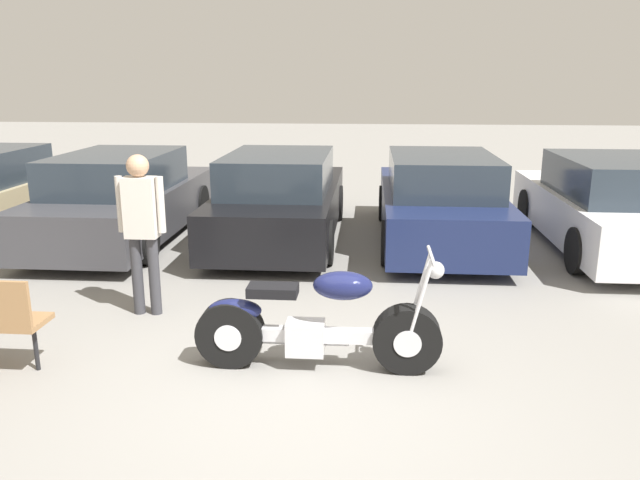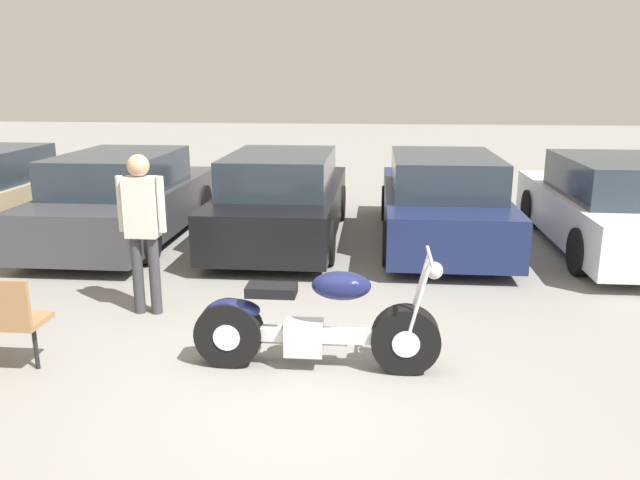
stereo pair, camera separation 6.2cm
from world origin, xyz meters
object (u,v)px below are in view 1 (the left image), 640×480
(motorcycle, at_px, (314,326))
(parked_car_black, at_px, (281,199))
(parked_car_navy, at_px, (439,201))
(parked_car_white, at_px, (608,206))
(parked_car_dark_grey, at_px, (124,199))
(person_standing, at_px, (142,221))

(motorcycle, distance_m, parked_car_black, 4.61)
(parked_car_black, relative_size, parked_car_navy, 1.00)
(parked_car_black, xyz_separation_m, parked_car_white, (4.98, -0.16, 0.00))
(parked_car_dark_grey, relative_size, parked_car_navy, 1.00)
(motorcycle, relative_size, parked_car_dark_grey, 0.48)
(parked_car_dark_grey, xyz_separation_m, parked_car_black, (2.49, 0.19, 0.00))
(parked_car_dark_grey, height_order, parked_car_white, same)
(person_standing, bearing_deg, parked_car_dark_grey, 115.07)
(parked_car_navy, bearing_deg, parked_car_white, -4.83)
(motorcycle, height_order, parked_car_black, parked_car_black)
(parked_car_dark_grey, distance_m, person_standing, 3.50)
(motorcycle, xyz_separation_m, parked_car_white, (4.04, 4.35, 0.25))
(person_standing, bearing_deg, parked_car_black, 73.11)
(parked_car_dark_grey, distance_m, parked_car_navy, 4.98)
(motorcycle, height_order, person_standing, person_standing)
(parked_car_black, relative_size, person_standing, 2.58)
(motorcycle, xyz_separation_m, person_standing, (-1.95, 1.17, 0.65))
(parked_car_navy, xyz_separation_m, person_standing, (-3.50, -3.39, 0.40))
(parked_car_dark_grey, bearing_deg, parked_car_navy, 2.75)
(parked_car_white, bearing_deg, parked_car_black, 178.19)
(parked_car_dark_grey, distance_m, parked_car_black, 2.50)
(parked_car_navy, xyz_separation_m, parked_car_white, (2.49, -0.21, 0.00))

